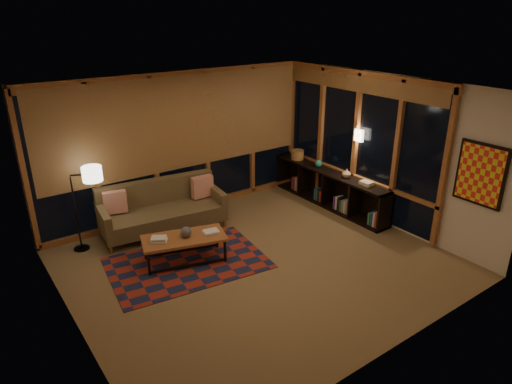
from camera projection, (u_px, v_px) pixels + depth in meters
floor at (258, 263)px, 7.18m from camera, size 5.50×5.00×0.01m
ceiling at (258, 90)px, 6.16m from camera, size 5.50×5.00×0.01m
walls at (258, 183)px, 6.67m from camera, size 5.51×5.01×2.70m
window_wall_back at (181, 145)px, 8.49m from camera, size 5.30×0.16×2.60m
window_wall_right at (354, 144)px, 8.57m from camera, size 0.16×3.70×2.60m
wall_art at (480, 174)px, 6.71m from camera, size 0.06×0.74×0.94m
wall_sconce at (359, 135)px, 8.35m from camera, size 0.12×0.18×0.22m
sofa at (163, 209)px, 8.02m from camera, size 2.22×1.11×0.87m
pillow_left at (115, 204)px, 7.75m from camera, size 0.41×0.22×0.39m
pillow_right at (202, 188)px, 8.41m from camera, size 0.40×0.14×0.40m
area_rug at (187, 263)px, 7.16m from camera, size 2.55×1.86×0.01m
coffee_table at (185, 249)px, 7.15m from camera, size 1.39×0.92×0.43m
book_stack_a at (159, 239)px, 6.93m from camera, size 0.30×0.29×0.07m
book_stack_b at (211, 232)px, 7.17m from camera, size 0.29×0.25×0.05m
ceramic_pot at (186, 232)px, 7.04m from camera, size 0.23×0.23×0.17m
floor_lamp at (76, 210)px, 7.32m from camera, size 0.56×0.46×1.43m
bookshelf at (329, 188)px, 9.14m from camera, size 0.40×2.89×0.72m
basket at (298, 155)px, 9.68m from camera, size 0.28×0.28×0.20m
teal_bowl at (319, 163)px, 9.23m from camera, size 0.17×0.17×0.14m
vase at (347, 173)px, 8.64m from camera, size 0.17×0.17×0.18m
shelf_book_stack at (366, 183)px, 8.29m from camera, size 0.21×0.27×0.07m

